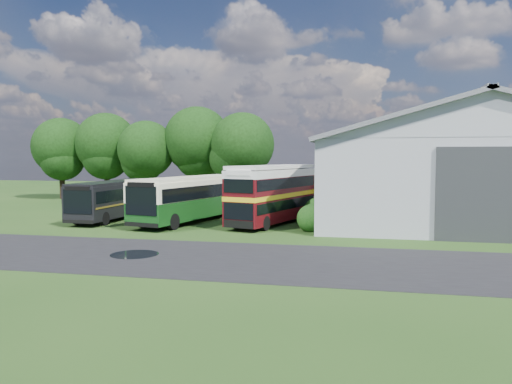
% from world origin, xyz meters
% --- Properties ---
extents(ground, '(120.00, 120.00, 0.00)m').
position_xyz_m(ground, '(0.00, 0.00, 0.00)').
color(ground, '#1A3711').
rests_on(ground, ground).
extents(asphalt_road, '(60.00, 8.00, 0.02)m').
position_xyz_m(asphalt_road, '(3.00, -3.00, 0.00)').
color(asphalt_road, black).
rests_on(asphalt_road, ground).
extents(puddle, '(2.20, 2.20, 0.01)m').
position_xyz_m(puddle, '(-1.50, -3.00, 0.00)').
color(puddle, black).
rests_on(puddle, ground).
extents(storage_shed, '(18.80, 24.80, 8.15)m').
position_xyz_m(storage_shed, '(15.00, 15.98, 4.17)').
color(storage_shed, gray).
rests_on(storage_shed, ground).
extents(tree_far_left, '(6.12, 6.12, 8.64)m').
position_xyz_m(tree_far_left, '(-23.00, 24.00, 5.56)').
color(tree_far_left, black).
rests_on(tree_far_left, ground).
extents(tree_left_a, '(6.46, 6.46, 9.12)m').
position_xyz_m(tree_left_a, '(-18.00, 24.50, 5.87)').
color(tree_left_a, black).
rests_on(tree_left_a, ground).
extents(tree_left_b, '(5.78, 5.78, 8.16)m').
position_xyz_m(tree_left_b, '(-13.00, 23.50, 5.25)').
color(tree_left_b, black).
rests_on(tree_left_b, ground).
extents(tree_mid, '(6.80, 6.80, 9.60)m').
position_xyz_m(tree_mid, '(-8.00, 24.80, 6.18)').
color(tree_mid, black).
rests_on(tree_mid, ground).
extents(tree_right_a, '(6.26, 6.26, 8.83)m').
position_xyz_m(tree_right_a, '(-3.00, 23.80, 5.69)').
color(tree_right_a, black).
rests_on(tree_right_a, ground).
extents(shrub_front, '(1.70, 1.70, 1.70)m').
position_xyz_m(shrub_front, '(5.60, 6.00, 0.00)').
color(shrub_front, '#194714').
rests_on(shrub_front, ground).
extents(shrub_mid, '(1.60, 1.60, 1.60)m').
position_xyz_m(shrub_mid, '(5.60, 8.00, 0.00)').
color(shrub_mid, '#194714').
rests_on(shrub_mid, ground).
extents(shrub_back, '(1.80, 1.80, 1.80)m').
position_xyz_m(shrub_back, '(5.60, 10.00, 0.00)').
color(shrub_back, '#194714').
rests_on(shrub_back, ground).
extents(bus_green_single, '(5.06, 11.56, 3.11)m').
position_xyz_m(bus_green_single, '(-2.91, 8.84, 1.65)').
color(bus_green_single, black).
rests_on(bus_green_single, ground).
extents(bus_maroon_double, '(4.79, 9.40, 3.92)m').
position_xyz_m(bus_maroon_double, '(2.77, 8.83, 1.96)').
color(bus_maroon_double, black).
rests_on(bus_maroon_double, ground).
extents(bus_dark_single, '(2.47, 9.98, 2.74)m').
position_xyz_m(bus_dark_single, '(-8.77, 9.17, 1.46)').
color(bus_dark_single, black).
rests_on(bus_dark_single, ground).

